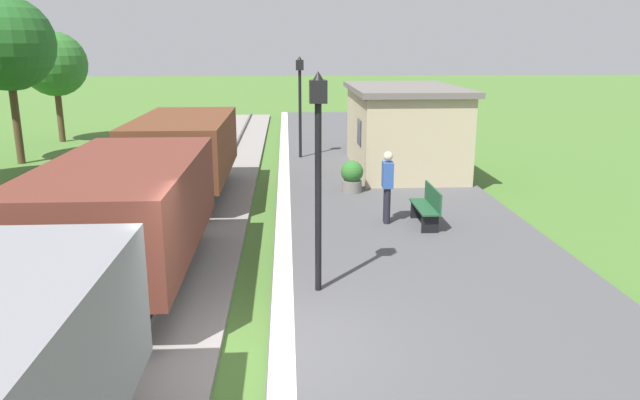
# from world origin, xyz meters

# --- Properties ---
(ground_plane) EXTENTS (160.00, 160.00, 0.00)m
(ground_plane) POSITION_xyz_m (0.00, 0.00, 0.00)
(ground_plane) COLOR #47702D
(platform_slab) EXTENTS (6.00, 60.00, 0.25)m
(platform_slab) POSITION_xyz_m (3.20, 0.00, 0.12)
(platform_slab) COLOR #4C4C4F
(platform_slab) RESTS_ON ground
(platform_edge_stripe) EXTENTS (0.36, 60.00, 0.01)m
(platform_edge_stripe) POSITION_xyz_m (0.40, 0.00, 0.25)
(platform_edge_stripe) COLOR silver
(platform_edge_stripe) RESTS_ON platform_slab
(track_ballast) EXTENTS (3.80, 60.00, 0.12)m
(track_ballast) POSITION_xyz_m (-2.40, 0.00, 0.06)
(track_ballast) COLOR gray
(track_ballast) RESTS_ON ground
(rail_near) EXTENTS (0.07, 60.00, 0.14)m
(rail_near) POSITION_xyz_m (-1.68, 0.00, 0.19)
(rail_near) COLOR slate
(rail_near) RESTS_ON track_ballast
(rail_far) EXTENTS (0.07, 60.00, 0.14)m
(rail_far) POSITION_xyz_m (-3.12, 0.00, 0.19)
(rail_far) COLOR slate
(rail_far) RESTS_ON track_ballast
(freight_train) EXTENTS (2.50, 19.40, 2.12)m
(freight_train) POSITION_xyz_m (-2.40, 2.78, 1.40)
(freight_train) COLOR gray
(freight_train) RESTS_ON rail_near
(station_hut) EXTENTS (3.50, 5.80, 2.78)m
(station_hut) POSITION_xyz_m (4.40, 12.13, 1.65)
(station_hut) COLOR tan
(station_hut) RESTS_ON platform_slab
(bench_near_hut) EXTENTS (0.42, 1.50, 0.91)m
(bench_near_hut) POSITION_xyz_m (3.76, 5.65, 0.72)
(bench_near_hut) COLOR #1E4C2D
(bench_near_hut) RESTS_ON platform_slab
(bench_down_platform) EXTENTS (0.42, 1.50, 0.91)m
(bench_down_platform) POSITION_xyz_m (3.76, 16.85, 0.72)
(bench_down_platform) COLOR #1E4C2D
(bench_down_platform) RESTS_ON platform_slab
(person_waiting) EXTENTS (0.26, 0.39, 1.71)m
(person_waiting) POSITION_xyz_m (2.84, 5.90, 1.18)
(person_waiting) COLOR black
(person_waiting) RESTS_ON platform_slab
(potted_planter) EXTENTS (0.64, 0.64, 0.92)m
(potted_planter) POSITION_xyz_m (2.35, 8.98, 0.72)
(potted_planter) COLOR slate
(potted_planter) RESTS_ON platform_slab
(lamp_post_near) EXTENTS (0.28, 0.28, 3.70)m
(lamp_post_near) POSITION_xyz_m (1.01, 1.95, 2.80)
(lamp_post_near) COLOR black
(lamp_post_near) RESTS_ON platform_slab
(lamp_post_far) EXTENTS (0.28, 0.28, 3.70)m
(lamp_post_far) POSITION_xyz_m (1.01, 14.57, 2.80)
(lamp_post_far) COLOR black
(lamp_post_far) RESTS_ON platform_slab
(tree_field_left) EXTENTS (3.38, 3.38, 6.08)m
(tree_field_left) POSITION_xyz_m (-9.50, 15.22, 4.37)
(tree_field_left) COLOR #4C3823
(tree_field_left) RESTS_ON ground
(tree_field_distant) EXTENTS (2.86, 2.86, 4.93)m
(tree_field_distant) POSITION_xyz_m (-9.84, 20.50, 3.49)
(tree_field_distant) COLOR #4C3823
(tree_field_distant) RESTS_ON ground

